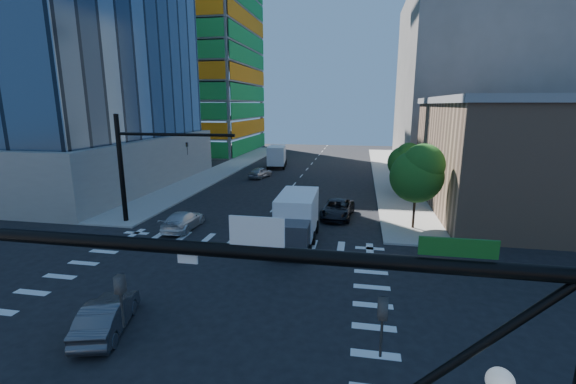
# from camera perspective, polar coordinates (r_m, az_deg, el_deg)

# --- Properties ---
(ground) EXTENTS (160.00, 160.00, 0.00)m
(ground) POSITION_cam_1_polar(r_m,az_deg,el_deg) (21.31, -13.38, -15.14)
(ground) COLOR black
(ground) RESTS_ON ground
(road_markings) EXTENTS (20.00, 20.00, 0.01)m
(road_markings) POSITION_cam_1_polar(r_m,az_deg,el_deg) (21.31, -13.38, -15.13)
(road_markings) COLOR silver
(road_markings) RESTS_ON ground
(sidewalk_ne) EXTENTS (5.00, 60.00, 0.15)m
(sidewalk_ne) POSITION_cam_1_polar(r_m,az_deg,el_deg) (58.09, 14.89, 2.67)
(sidewalk_ne) COLOR gray
(sidewalk_ne) RESTS_ON ground
(sidewalk_nw) EXTENTS (5.00, 60.00, 0.15)m
(sidewalk_nw) POSITION_cam_1_polar(r_m,az_deg,el_deg) (61.46, -9.06, 3.48)
(sidewalk_nw) COLOR gray
(sidewalk_nw) RESTS_ON ground
(construction_building) EXTENTS (25.16, 34.50, 70.60)m
(construction_building) POSITION_cam_1_polar(r_m,az_deg,el_deg) (87.86, -14.42, 22.09)
(construction_building) COLOR gray
(construction_building) RESTS_ON ground
(commercial_building) EXTENTS (20.50, 22.50, 10.60)m
(commercial_building) POSITION_cam_1_polar(r_m,az_deg,el_deg) (42.85, 33.98, 4.53)
(commercial_building) COLOR #9B755A
(commercial_building) RESTS_ON ground
(bg_building_ne) EXTENTS (24.00, 30.00, 28.00)m
(bg_building_ne) POSITION_cam_1_polar(r_m,az_deg,el_deg) (74.65, 26.24, 14.71)
(bg_building_ne) COLOR #68645E
(bg_building_ne) RESTS_ON ground
(signal_mast_nw) EXTENTS (10.20, 0.40, 9.00)m
(signal_mast_nw) POSITION_cam_1_polar(r_m,az_deg,el_deg) (34.09, -21.51, 4.55)
(signal_mast_nw) COLOR black
(signal_mast_nw) RESTS_ON sidewalk_nw
(tree_south) EXTENTS (4.16, 4.16, 6.82)m
(tree_south) POSITION_cam_1_polar(r_m,az_deg,el_deg) (31.75, 18.80, 2.74)
(tree_south) COLOR #382316
(tree_south) RESTS_ON sidewalk_ne
(tree_north) EXTENTS (3.54, 3.52, 5.78)m
(tree_north) POSITION_cam_1_polar(r_m,az_deg,el_deg) (43.67, 17.00, 4.51)
(tree_north) COLOR #382316
(tree_north) RESTS_ON sidewalk_ne
(car_nb_far) EXTENTS (3.02, 5.74, 1.54)m
(car_nb_far) POSITION_cam_1_polar(r_m,az_deg,el_deg) (34.68, 7.35, -2.50)
(car_nb_far) COLOR black
(car_nb_far) RESTS_ON ground
(car_sb_near) EXTENTS (2.11, 5.08, 1.47)m
(car_sb_near) POSITION_cam_1_polar(r_m,az_deg,el_deg) (32.32, -15.25, -4.07)
(car_sb_near) COLOR white
(car_sb_near) RESTS_ON ground
(car_sb_mid) EXTENTS (2.78, 4.69, 1.50)m
(car_sb_mid) POSITION_cam_1_polar(r_m,az_deg,el_deg) (53.26, -4.14, 2.91)
(car_sb_mid) COLOR #A3A5AB
(car_sb_mid) RESTS_ON ground
(car_sb_cross) EXTENTS (2.76, 4.79, 1.49)m
(car_sb_cross) POSITION_cam_1_polar(r_m,az_deg,el_deg) (19.62, -25.24, -16.20)
(car_sb_cross) COLOR #49484D
(car_sb_cross) RESTS_ON ground
(box_truck_near) EXTENTS (3.00, 6.76, 3.52)m
(box_truck_near) POSITION_cam_1_polar(r_m,az_deg,el_deg) (27.55, 1.07, -4.75)
(box_truck_near) COLOR black
(box_truck_near) RESTS_ON ground
(box_truck_far) EXTENTS (3.70, 6.95, 3.48)m
(box_truck_far) POSITION_cam_1_polar(r_m,az_deg,el_deg) (62.51, -1.62, 5.14)
(box_truck_far) COLOR black
(box_truck_far) RESTS_ON ground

